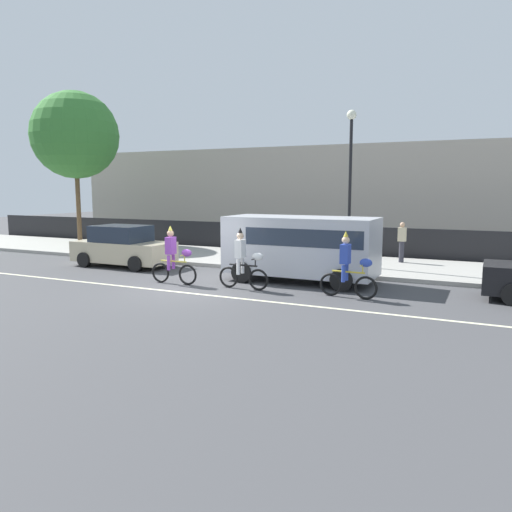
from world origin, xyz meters
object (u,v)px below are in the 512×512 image
at_px(parade_cyclist_purple, 174,258).
at_px(parked_car_beige, 123,247).
at_px(parade_cyclist_zebra, 244,262).
at_px(street_lamp_post, 350,165).
at_px(parked_van_silver, 303,244).
at_px(pedestrian_onlooker, 402,241).
at_px(parade_cyclist_cobalt, 349,269).

bearing_deg(parade_cyclist_purple, parked_car_beige, 150.90).
bearing_deg(parade_cyclist_zebra, street_lamp_post, 69.23).
height_order(parade_cyclist_zebra, street_lamp_post, street_lamp_post).
height_order(parade_cyclist_purple, parade_cyclist_zebra, same).
xyz_separation_m(parked_van_silver, street_lamp_post, (0.71, 3.19, 2.71)).
height_order(parked_van_silver, parked_car_beige, parked_van_silver).
height_order(parade_cyclist_purple, pedestrian_onlooker, parade_cyclist_purple).
bearing_deg(parked_van_silver, parked_car_beige, 179.43).
relative_size(parked_car_beige, street_lamp_post, 0.70).
distance_m(parade_cyclist_purple, parked_car_beige, 4.56).
xyz_separation_m(parked_car_beige, street_lamp_post, (8.38, 3.11, 3.21)).
height_order(parked_car_beige, pedestrian_onlooker, pedestrian_onlooker).
bearing_deg(parade_cyclist_cobalt, parked_car_beige, 169.35).
bearing_deg(street_lamp_post, parked_car_beige, -159.65).
bearing_deg(parade_cyclist_purple, parked_van_silver, 30.17).
xyz_separation_m(parked_van_silver, parked_car_beige, (-7.67, 0.08, -0.50)).
bearing_deg(parade_cyclist_cobalt, parade_cyclist_purple, -176.08).
distance_m(parade_cyclist_zebra, parked_car_beige, 6.75).
bearing_deg(parade_cyclist_purple, parade_cyclist_zebra, 4.84).
bearing_deg(parked_car_beige, pedestrian_onlooker, 25.80).
distance_m(parade_cyclist_zebra, parade_cyclist_cobalt, 3.28).
distance_m(parked_van_silver, street_lamp_post, 4.24).
relative_size(parade_cyclist_purple, parade_cyclist_zebra, 1.00).
bearing_deg(parade_cyclist_zebra, parked_van_silver, 57.47).
height_order(parade_cyclist_cobalt, street_lamp_post, street_lamp_post).
bearing_deg(parade_cyclist_cobalt, parade_cyclist_zebra, -176.77).
relative_size(parked_van_silver, parked_car_beige, 1.22).
bearing_deg(parked_car_beige, street_lamp_post, 20.35).
xyz_separation_m(parade_cyclist_purple, parade_cyclist_zebra, (2.45, 0.21, 0.00)).
xyz_separation_m(parade_cyclist_cobalt, parked_van_silver, (-2.04, 1.75, 0.44)).
height_order(street_lamp_post, pedestrian_onlooker, street_lamp_post).
bearing_deg(pedestrian_onlooker, parade_cyclist_zebra, -117.96).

